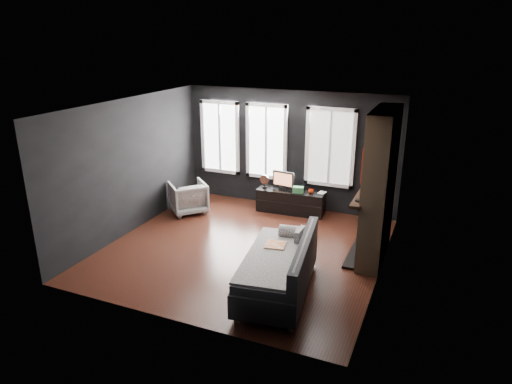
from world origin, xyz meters
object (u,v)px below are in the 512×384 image
at_px(sofa, 278,265).
at_px(armchair, 188,196).
at_px(mug, 311,191).
at_px(book, 319,188).
at_px(mantel_vase, 369,180).
at_px(media_console, 291,201).
at_px(monitor, 283,179).

height_order(sofa, armchair, sofa).
bearing_deg(armchair, mug, 152.26).
bearing_deg(mug, book, 37.84).
distance_m(armchair, mantel_vase, 4.11).
xyz_separation_m(media_console, monitor, (-0.20, 0.02, 0.50)).
height_order(armchair, mug, armchair).
xyz_separation_m(media_console, mantel_vase, (1.85, -1.05, 1.05)).
bearing_deg(armchair, book, 153.48).
relative_size(armchair, mug, 6.98).
distance_m(sofa, monitor, 3.51).
distance_m(media_console, mug, 0.56).
relative_size(monitor, mug, 4.71).
relative_size(sofa, monitor, 4.04).
bearing_deg(sofa, media_console, 97.01).
distance_m(armchair, monitor, 2.19).
xyz_separation_m(armchair, mantel_vase, (4.00, -0.15, 0.92)).
distance_m(sofa, book, 3.42).
height_order(monitor, book, monitor).
height_order(sofa, mug, sofa).
bearing_deg(sofa, book, 86.53).
distance_m(armchair, book, 2.95).
bearing_deg(sofa, mug, 89.31).
xyz_separation_m(media_console, book, (0.62, 0.10, 0.36)).
height_order(book, mantel_vase, mantel_vase).
distance_m(sofa, media_console, 3.42).
bearing_deg(media_console, mug, -4.21).
distance_m(media_console, mantel_vase, 2.37).
height_order(armchair, monitor, monitor).
xyz_separation_m(book, mantel_vase, (1.23, -1.15, 0.69)).
bearing_deg(armchair, media_console, 156.25).
height_order(media_console, mantel_vase, mantel_vase).
relative_size(sofa, mug, 19.03).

